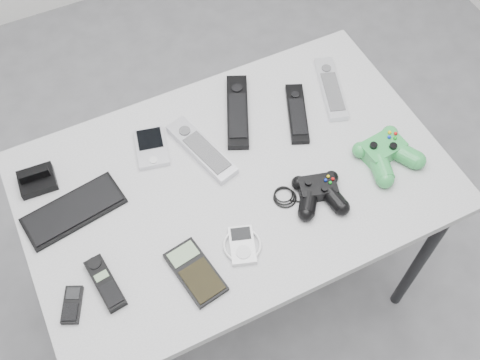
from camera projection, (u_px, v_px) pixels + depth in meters
name	position (u px, v px, depth m)	size (l,w,h in m)	color
floor	(234.00, 297.00, 1.98)	(3.50, 3.50, 0.00)	slate
desk	(235.00, 191.00, 1.46)	(1.06, 0.68, 0.71)	#969699
pda_keyboard	(74.00, 210.00, 1.35)	(0.24, 0.10, 0.01)	black
dock_bracket	(36.00, 178.00, 1.38)	(0.09, 0.08, 0.05)	black
pda	(151.00, 147.00, 1.45)	(0.08, 0.12, 0.02)	silver
remote_silver_a	(201.00, 149.00, 1.45)	(0.06, 0.23, 0.03)	silver
remote_black_a	(237.00, 111.00, 1.51)	(0.06, 0.24, 0.02)	black
remote_black_b	(297.00, 113.00, 1.51)	(0.05, 0.20, 0.02)	black
remote_silver_b	(331.00, 88.00, 1.56)	(0.05, 0.22, 0.02)	silver
mobile_phone	(72.00, 305.00, 1.23)	(0.04, 0.09, 0.01)	black
cordless_handset	(105.00, 283.00, 1.25)	(0.04, 0.14, 0.02)	black
calculator	(195.00, 272.00, 1.27)	(0.08, 0.16, 0.02)	black
mp3_player	(242.00, 245.00, 1.30)	(0.09, 0.10, 0.02)	white
controller_black	(319.00, 192.00, 1.36)	(0.22, 0.14, 0.04)	black
controller_green	(386.00, 152.00, 1.42)	(0.15, 0.16, 0.05)	#217B2F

